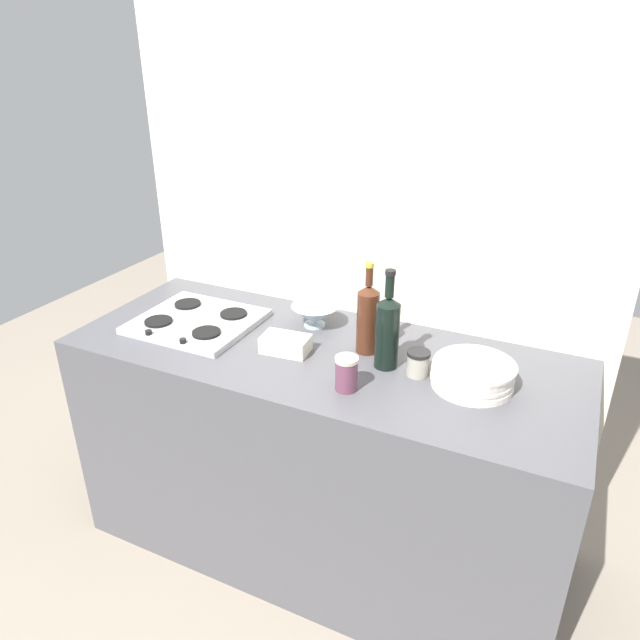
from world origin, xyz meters
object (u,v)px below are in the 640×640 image
object	(u,v)px
plate_stack	(473,374)
stovetop_hob	(197,321)
wine_bottle_leftmost	(368,317)
mixing_bowl	(315,315)
condiment_jar_rear	(418,363)
wine_bottle_mid_left	(387,330)
butter_dish	(286,344)
condiment_jar_front	(346,373)

from	to	relation	value
plate_stack	stovetop_hob	bearing A→B (deg)	-179.31
wine_bottle_leftmost	mixing_bowl	xyz separation A→B (m)	(-0.25, 0.10, -0.08)
stovetop_hob	wine_bottle_leftmost	xyz separation A→B (m)	(0.66, 0.08, 0.12)
wine_bottle_leftmost	plate_stack	bearing A→B (deg)	-10.22
stovetop_hob	mixing_bowl	bearing A→B (deg)	23.91
stovetop_hob	condiment_jar_rear	distance (m)	0.87
stovetop_hob	plate_stack	xyz separation A→B (m)	(1.04, 0.01, 0.03)
mixing_bowl	condiment_jar_rear	size ratio (longest dim) A/B	2.08
plate_stack	wine_bottle_mid_left	world-z (taller)	wine_bottle_mid_left
wine_bottle_mid_left	mixing_bowl	distance (m)	0.40
butter_dish	stovetop_hob	bearing A→B (deg)	173.96
stovetop_hob	condiment_jar_front	bearing A→B (deg)	-14.31
wine_bottle_leftmost	condiment_jar_rear	bearing A→B (deg)	-20.89
butter_dish	condiment_jar_front	distance (m)	0.32
plate_stack	mixing_bowl	world-z (taller)	mixing_bowl
butter_dish	mixing_bowl	bearing A→B (deg)	89.40
stovetop_hob	mixing_bowl	size ratio (longest dim) A/B	2.46
wine_bottle_mid_left	condiment_jar_front	bearing A→B (deg)	-108.40
plate_stack	butter_dish	xyz separation A→B (m)	(-0.63, -0.06, -0.01)
stovetop_hob	condiment_jar_rear	world-z (taller)	condiment_jar_rear
stovetop_hob	wine_bottle_leftmost	distance (m)	0.68
mixing_bowl	wine_bottle_mid_left	bearing A→B (deg)	-26.74
butter_dish	wine_bottle_leftmost	bearing A→B (deg)	26.19
condiment_jar_front	wine_bottle_mid_left	bearing A→B (deg)	71.60
butter_dish	condiment_jar_front	world-z (taller)	condiment_jar_front
stovetop_hob	butter_dish	distance (m)	0.41
butter_dish	condiment_jar_rear	size ratio (longest dim) A/B	1.94
plate_stack	wine_bottle_mid_left	distance (m)	0.30
stovetop_hob	condiment_jar_front	world-z (taller)	condiment_jar_front
wine_bottle_mid_left	mixing_bowl	world-z (taller)	wine_bottle_mid_left
stovetop_hob	condiment_jar_rear	xyz separation A→B (m)	(0.87, 0.00, 0.03)
plate_stack	condiment_jar_front	size ratio (longest dim) A/B	2.33
wine_bottle_leftmost	wine_bottle_mid_left	size ratio (longest dim) A/B	0.96
mixing_bowl	condiment_jar_front	size ratio (longest dim) A/B	1.58
wine_bottle_leftmost	condiment_jar_front	world-z (taller)	wine_bottle_leftmost
condiment_jar_rear	butter_dish	bearing A→B (deg)	-174.34
wine_bottle_mid_left	condiment_jar_rear	bearing A→B (deg)	-3.18
wine_bottle_mid_left	butter_dish	xyz separation A→B (m)	(-0.35, -0.05, -0.10)
stovetop_hob	plate_stack	size ratio (longest dim) A/B	1.67
condiment_jar_front	mixing_bowl	bearing A→B (deg)	128.25
stovetop_hob	wine_bottle_mid_left	distance (m)	0.77
plate_stack	condiment_jar_front	distance (m)	0.40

